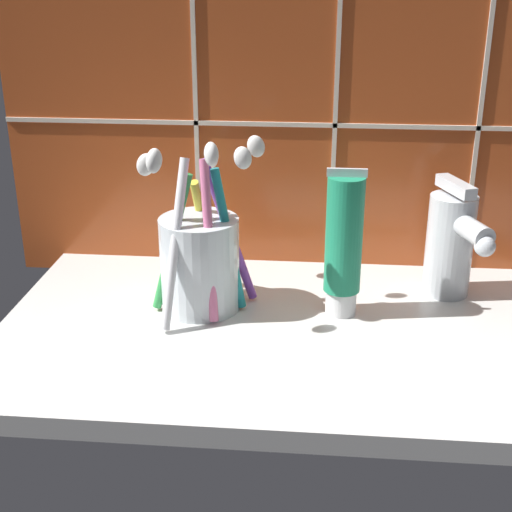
% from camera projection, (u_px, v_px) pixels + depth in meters
% --- Properties ---
extents(sink_counter, '(0.62, 0.34, 0.02)m').
position_uv_depth(sink_counter, '(310.00, 336.00, 0.70)').
color(sink_counter, silver).
rests_on(sink_counter, ground).
extents(tile_wall_backsplash, '(0.72, 0.02, 0.48)m').
position_uv_depth(tile_wall_backsplash, '(320.00, 70.00, 0.77)').
color(tile_wall_backsplash, '#AD471E').
rests_on(tile_wall_backsplash, ground).
extents(toothbrush_cup, '(0.13, 0.16, 0.18)m').
position_uv_depth(toothbrush_cup, '(197.00, 257.00, 0.71)').
color(toothbrush_cup, silver).
rests_on(toothbrush_cup, sink_counter).
extents(toothpaste_tube, '(0.04, 0.04, 0.15)m').
position_uv_depth(toothpaste_tube, '(340.00, 244.00, 0.70)').
color(toothpaste_tube, white).
rests_on(toothpaste_tube, sink_counter).
extents(sink_faucet, '(0.06, 0.10, 0.12)m').
position_uv_depth(sink_faucet, '(449.00, 242.00, 0.74)').
color(sink_faucet, silver).
rests_on(sink_faucet, sink_counter).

